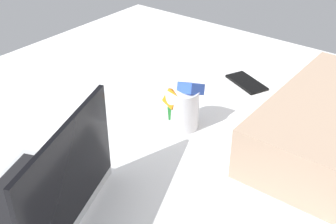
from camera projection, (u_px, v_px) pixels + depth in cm
name	position (u px, v px, depth cm)	size (l,w,h in cm)	color
bed_mattress	(116.00, 171.00, 114.25)	(180.00, 140.00, 18.00)	white
laptop	(39.00, 199.00, 85.91)	(39.07, 33.33, 23.00)	#B7BABC
snack_cup	(182.00, 107.00, 113.13)	(9.91, 9.03, 14.20)	silver
cell_phone	(246.00, 82.00, 136.96)	(6.80, 14.00, 0.80)	black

